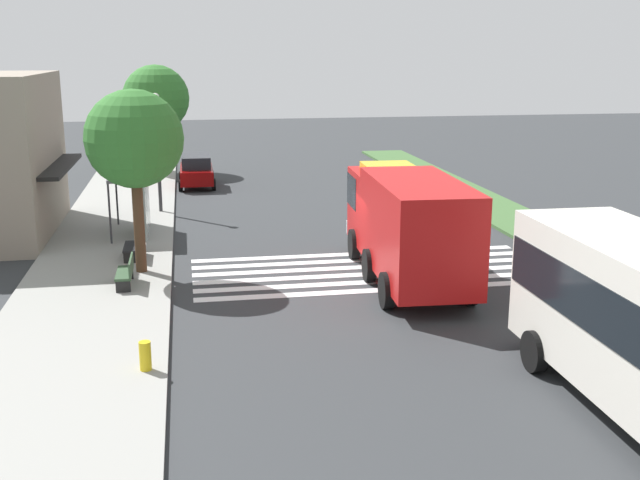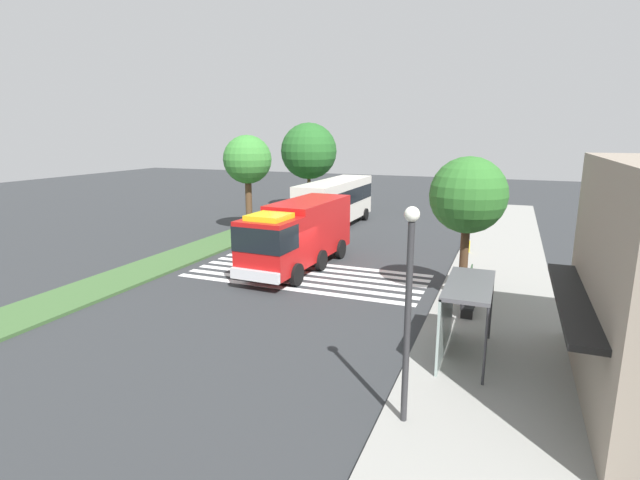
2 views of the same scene
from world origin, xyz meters
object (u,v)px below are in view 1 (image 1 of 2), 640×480
(bench_west_of_shelter, at_px, (127,272))
(bus_stop_shelter, at_px, (137,191))
(fire_truck, at_px, (406,219))
(parked_car_mid, at_px, (196,171))
(fire_hydrant, at_px, (145,356))
(sidewalk_tree_far_west, at_px, (134,140))
(sidewalk_tree_center, at_px, (156,99))
(street_lamp, at_px, (157,141))
(bench_near_shelter, at_px, (133,246))

(bench_west_of_shelter, bearing_deg, bus_stop_shelter, -0.13)
(fire_truck, distance_m, bench_west_of_shelter, 9.19)
(parked_car_mid, xyz_separation_m, fire_hydrant, (-25.82, 1.70, -0.41))
(fire_truck, distance_m, sidewalk_tree_far_west, 9.26)
(sidewalk_tree_center, distance_m, fire_hydrant, 31.85)
(parked_car_mid, bearing_deg, sidewalk_tree_far_west, 173.13)
(fire_truck, xyz_separation_m, bench_west_of_shelter, (0.21, 9.08, -1.40))
(bench_west_of_shelter, height_order, fire_hydrant, bench_west_of_shelter)
(fire_hydrant, bearing_deg, bench_west_of_shelter, 7.17)
(street_lamp, height_order, fire_hydrant, street_lamp)
(bus_stop_shelter, distance_m, sidewalk_tree_center, 17.44)
(bus_stop_shelter, distance_m, fire_hydrant, 14.44)
(bus_stop_shelter, height_order, sidewalk_tree_center, sidewalk_tree_center)
(sidewalk_tree_center, height_order, fire_hydrant, sidewalk_tree_center)
(bench_west_of_shelter, xyz_separation_m, sidewalk_tree_center, (24.67, -0.37, 3.92))
(fire_truck, height_order, parked_car_mid, fire_truck)
(sidewalk_tree_center, xyz_separation_m, fire_hydrant, (-31.59, -0.50, -4.03))
(sidewalk_tree_center, bearing_deg, parked_car_mid, -159.15)
(fire_truck, relative_size, parked_car_mid, 2.09)
(bench_near_shelter, relative_size, street_lamp, 0.30)
(bench_near_shelter, xyz_separation_m, sidewalk_tree_center, (21.24, -0.37, 3.92))
(fire_truck, bearing_deg, bench_near_shelter, 70.78)
(fire_truck, xyz_separation_m, parked_car_mid, (19.10, 6.51, -1.10))
(bench_west_of_shelter, bearing_deg, sidewalk_tree_far_west, -13.21)
(street_lamp, relative_size, fire_hydrant, 7.73)
(fire_truck, height_order, street_lamp, street_lamp)
(bench_west_of_shelter, distance_m, sidewalk_tree_center, 24.98)
(bench_near_shelter, bearing_deg, sidewalk_tree_far_west, -168.62)
(parked_car_mid, relative_size, street_lamp, 0.80)
(fire_truck, bearing_deg, bench_west_of_shelter, 91.30)
(fire_truck, relative_size, bench_near_shelter, 5.65)
(sidewalk_tree_far_west, bearing_deg, sidewalk_tree_center, -0.00)
(fire_truck, bearing_deg, street_lamp, 37.58)
(street_lamp, distance_m, sidewalk_tree_center, 13.05)
(bench_west_of_shelter, distance_m, street_lamp, 12.02)
(street_lamp, bearing_deg, sidewalk_tree_far_west, 177.73)
(bench_near_shelter, height_order, fire_hydrant, bench_near_shelter)
(parked_car_mid, distance_m, sidewalk_tree_center, 7.16)
(sidewalk_tree_far_west, bearing_deg, street_lamp, -2.27)
(bench_near_shelter, distance_m, sidewalk_tree_far_west, 4.42)
(parked_car_mid, height_order, bench_near_shelter, parked_car_mid)
(bench_near_shelter, xyz_separation_m, bench_west_of_shelter, (-3.43, 0.00, 0.00))
(sidewalk_tree_center, bearing_deg, bench_west_of_shelter, 179.14)
(parked_car_mid, distance_m, street_lamp, 7.85)
(bench_west_of_shelter, bearing_deg, bench_near_shelter, 0.00)
(fire_hydrant, bearing_deg, bus_stop_shelter, 3.41)
(parked_car_mid, bearing_deg, bench_near_shelter, 170.94)
(bus_stop_shelter, distance_m, bench_near_shelter, 4.20)
(fire_truck, bearing_deg, sidewalk_tree_far_west, 80.99)
(bus_stop_shelter, xyz_separation_m, sidewalk_tree_far_west, (-5.85, -0.35, 2.70))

